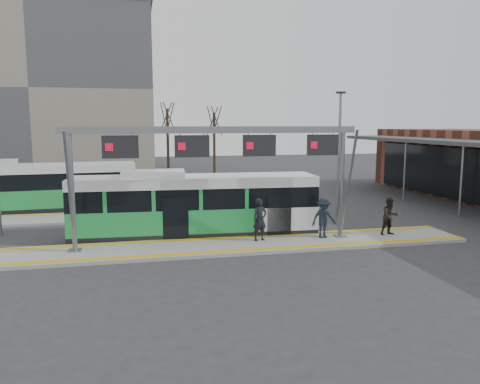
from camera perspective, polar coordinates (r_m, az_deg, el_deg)
The scene contains 15 objects.
ground at distance 20.96m, azimuth -1.48°, elevation -6.78°, with size 120.00×120.00×0.00m, color #2D2D30.
platform_main at distance 20.94m, azimuth -1.48°, elevation -6.58°, with size 22.00×3.00×0.15m, color gray.
platform_second at distance 28.39m, azimuth -12.56°, elevation -2.82°, with size 20.00×3.00×0.15m, color gray.
tactile_main at distance 20.92m, azimuth -1.48°, elevation -6.36°, with size 22.00×2.65×0.02m.
tactile_second at distance 29.50m, azimuth -12.56°, elevation -2.23°, with size 20.00×0.35×0.02m.
gantry at distance 20.46m, azimuth -2.62°, elevation 5.06°, with size 13.00×1.68×5.20m.
apartment_block at distance 56.92m, azimuth -23.18°, elevation 11.43°, with size 24.50×12.50×18.40m.
hero_bus at distance 23.01m, azimuth -5.59°, elevation -1.67°, with size 11.92×3.16×3.24m.
bg_bus_green at distance 31.83m, azimuth -23.42°, elevation 0.42°, with size 12.00×3.30×2.97m.
passenger_a at distance 21.41m, azimuth 2.43°, elevation -3.38°, with size 0.71×0.47×1.94m, color black.
passenger_b at distance 23.63m, azimuth 17.83°, elevation -2.84°, with size 0.88×0.68×1.80m, color black.
passenger_c at distance 22.22m, azimuth 10.18°, elevation -3.12°, with size 1.23×0.71×1.90m, color #19242E.
tree_left at distance 50.73m, azimuth -8.85°, elevation 8.89°, with size 1.40×1.40×7.99m.
tree_mid at distance 49.65m, azimuth -3.17°, elevation 8.58°, with size 1.40×1.40×7.52m.
lamp_east at distance 27.94m, azimuth 11.98°, elevation 4.91°, with size 0.50×0.25×7.29m.
Camera 1 is at (-3.83, -19.88, 5.45)m, focal length 35.00 mm.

